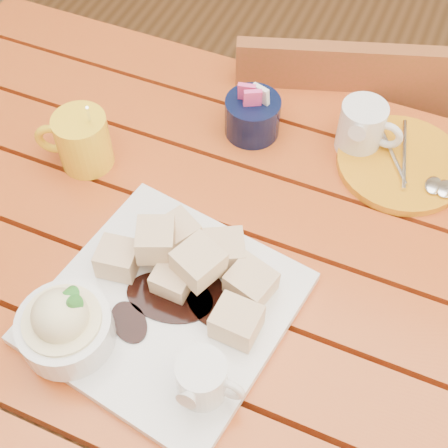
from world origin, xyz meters
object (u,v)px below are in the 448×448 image
at_px(table, 210,296).
at_px(coffee_mug_left, 81,140).
at_px(dessert_plate, 145,307).
at_px(chair_far, 328,156).
at_px(orange_saucer, 402,164).

bearing_deg(table, coffee_mug_left, 160.45).
xyz_separation_m(dessert_plate, chair_far, (0.08, 0.62, -0.32)).
relative_size(dessert_plate, orange_saucer, 1.71).
distance_m(dessert_plate, coffee_mug_left, 0.29).
bearing_deg(chair_far, dessert_plate, 63.55).
relative_size(table, orange_saucer, 6.20).
bearing_deg(coffee_mug_left, chair_far, 36.71).
xyz_separation_m(dessert_plate, orange_saucer, (0.24, 0.38, -0.03)).
distance_m(dessert_plate, orange_saucer, 0.45).
bearing_deg(dessert_plate, coffee_mug_left, 135.80).
distance_m(table, orange_saucer, 0.35).
distance_m(coffee_mug_left, orange_saucer, 0.48).
bearing_deg(dessert_plate, chair_far, 82.32).
xyz_separation_m(table, chair_far, (0.05, 0.50, -0.18)).
height_order(dessert_plate, coffee_mug_left, coffee_mug_left).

